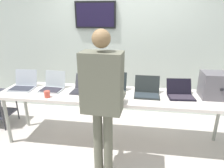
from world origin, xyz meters
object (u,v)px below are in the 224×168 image
Objects in this scene: laptop_station_3 at (114,88)px; person at (102,93)px; laptop_station_5 at (180,93)px; workbench at (113,97)px; equipment_box at (217,85)px; laptop_station_4 at (147,91)px; laptop_station_0 at (24,84)px; laptop_station_2 at (84,88)px; laptop_station_1 at (53,86)px; coffee_mug at (47,94)px.

person is at bearing -92.62° from laptop_station_3.
laptop_station_5 is (0.93, -0.02, -0.01)m from laptop_station_3.
equipment_box is at bearing 3.02° from workbench.
laptop_station_3 is 1.00× the size of laptop_station_4.
laptop_station_0 is (-1.40, 0.05, 0.11)m from workbench.
laptop_station_4 reaches higher than laptop_station_2.
laptop_station_1 is 0.97× the size of laptop_station_4.
laptop_station_5 is (0.45, 0.01, -0.01)m from laptop_station_4.
coffee_mug is at bearing -170.90° from laptop_station_5.
laptop_station_1 is at bearing 142.97° from person.
coffee_mug is (0.05, -0.30, -0.01)m from laptop_station_1.
person reaches higher than laptop_station_4.
laptop_station_0 is 1.87m from laptop_station_4.
laptop_station_4 is at bearing -0.92° from laptop_station_1.
workbench is 9.23× the size of laptop_station_0.
person is (-0.03, -0.68, 0.20)m from laptop_station_3.
laptop_station_3 is (-0.01, 0.06, 0.11)m from workbench.
laptop_station_0 is at bearing 178.16° from workbench.
laptop_station_3 reaches higher than laptop_station_1.
person is at bearing -26.03° from laptop_station_0.
laptop_station_5 is at bearing -1.46° from laptop_station_3.
laptop_station_2 is (-0.45, 0.04, 0.10)m from workbench.
laptop_station_1 is (-0.93, 0.05, 0.11)m from workbench.
coffee_mug is at bearing -146.03° from laptop_station_2.
person is at bearing -154.21° from equipment_box.
workbench is at bearing -176.13° from laptop_station_4.
workbench is 1.91× the size of person.
laptop_station_3 is at bearing 19.69° from coffee_mug.
laptop_station_0 is 1.05× the size of laptop_station_2.
person is (-0.51, -0.65, 0.20)m from laptop_station_4.
laptop_station_4 is 0.96× the size of laptop_station_5.
coffee_mug is (-1.35, -0.28, -0.01)m from laptop_station_4.
coffee_mug is (-0.88, -0.31, -0.02)m from laptop_station_3.
equipment_box is 0.24× the size of person.
laptop_station_5 is at bearing -0.13° from laptop_station_0.
equipment_box reaches higher than laptop_station_2.
person is at bearing -23.75° from coffee_mug.
laptop_station_2 reaches higher than workbench.
workbench is at bearing -176.98° from equipment_box.
laptop_station_0 is at bearing 150.46° from coffee_mug.
laptop_station_2 is 0.20× the size of person.
workbench is 0.94m from laptop_station_1.
coffee_mug is (-1.81, -0.29, -0.01)m from laptop_station_5.
equipment_box is at bearing 8.07° from coffee_mug.
laptop_station_5 is at bearing -0.12° from laptop_station_2.
person is (1.37, -0.67, 0.20)m from laptop_station_0.
laptop_station_3 is 0.93m from laptop_station_5.
laptop_station_5 is at bearing 0.97° from laptop_station_4.
laptop_station_5 is at bearing 34.44° from person.
laptop_station_1 is at bearing 179.54° from laptop_station_5.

